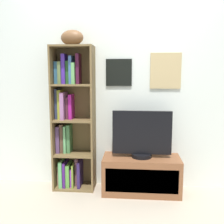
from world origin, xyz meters
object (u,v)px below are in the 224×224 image
football (72,38)px  television (142,135)px  bookshelf (71,122)px  tv_stand (141,175)px

football → television: bearing=-4.0°
bookshelf → tv_stand: size_ratio=1.90×
bookshelf → television: bearing=-6.0°
bookshelf → football: football is taller
tv_stand → television: television is taller
bookshelf → television: bookshelf is taller
tv_stand → bookshelf: bearing=173.9°
tv_stand → television: bearing=90.0°
bookshelf → football: (0.05, -0.03, 0.93)m
football → television: football is taller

